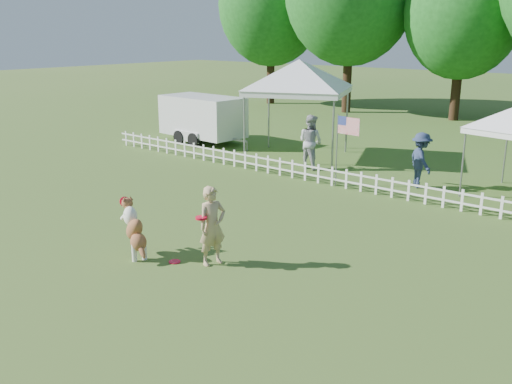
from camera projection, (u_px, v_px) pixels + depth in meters
ground at (180, 260)px, 11.81m from camera, size 120.00×120.00×0.00m
picket_fence at (354, 180)px, 16.90m from camera, size 22.00×0.08×0.60m
handler at (212, 226)px, 11.40m from camera, size 0.53×0.68×1.63m
dog at (135, 230)px, 11.84m from camera, size 1.21×0.78×1.19m
frisbee_on_turf at (175, 262)px, 11.69m from camera, size 0.31×0.31×0.02m
canopy_tent_left at (298, 111)px, 20.84m from camera, size 4.45×4.45×3.52m
cargo_trailer at (203, 119)px, 23.97m from camera, size 4.61×2.21×1.99m
flag_pole at (337, 150)px, 17.19m from camera, size 0.85×0.18×2.19m
spectator_a at (311, 142)px, 19.43m from camera, size 0.96×0.79×1.86m
spectator_b at (421, 160)px, 17.07m from camera, size 1.22×1.18×1.68m
tree_far_left at (271, 15)px, 35.81m from camera, size 6.60×6.60×11.00m
tree_left at (350, 4)px, 31.61m from camera, size 7.40×7.40×12.00m
tree_center_left at (462, 24)px, 28.96m from camera, size 6.00×6.00×9.80m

